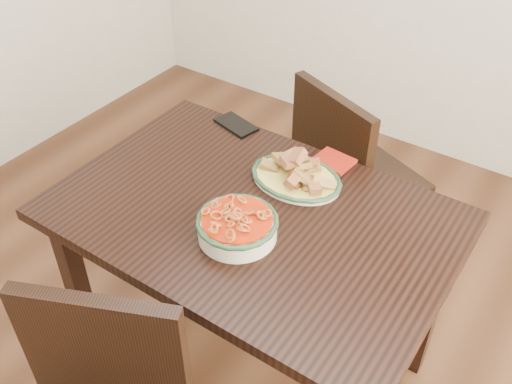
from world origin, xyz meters
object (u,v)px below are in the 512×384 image
Objects in this scene: fish_plate at (297,170)px; noodle_bowl at (237,224)px; dining_table at (252,235)px; chair_far at (348,174)px; smartphone at (236,125)px.

fish_plate is 1.26× the size of noodle_bowl.
dining_table is at bearing 103.06° from noodle_bowl.
smartphone is (-0.34, -0.28, 0.26)m from chair_far.
chair_far reaches higher than noodle_bowl.
smartphone is at bearing 61.75° from chair_far.
chair_far is 0.51m from smartphone.
chair_far is at bearing 91.28° from fish_plate.
noodle_bowl is (-0.01, -0.31, -0.00)m from fish_plate.
smartphone is at bearing 126.23° from noodle_bowl.
noodle_bowl reaches higher than smartphone.
chair_far is at bearing 53.57° from smartphone.
dining_table is 7.42× the size of smartphone.
dining_table is 0.25m from fish_plate.
fish_plate is 0.39m from smartphone.
noodle_bowl is at bearing 112.81° from chair_far.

